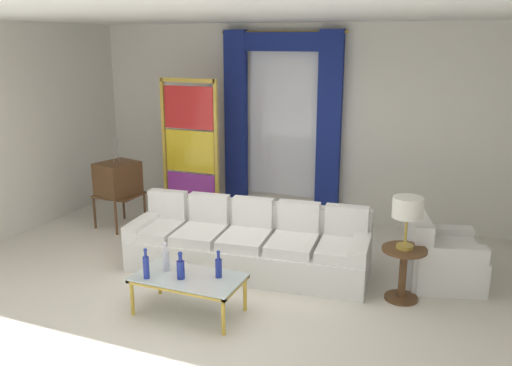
{
  "coord_description": "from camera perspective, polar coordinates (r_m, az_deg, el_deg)",
  "views": [
    {
      "loc": [
        2.43,
        -5.03,
        2.76
      ],
      "look_at": [
        -0.0,
        0.9,
        1.05
      ],
      "focal_mm": 37.96,
      "sensor_mm": 36.0,
      "label": 1
    }
  ],
  "objects": [
    {
      "name": "ceiling_slab",
      "position": [
        6.32,
        -0.35,
        17.3
      ],
      "size": [
        8.0,
        7.6,
        0.04
      ],
      "primitive_type": "cube",
      "color": "white"
    },
    {
      "name": "couch_white_long",
      "position": [
        6.7,
        -0.72,
        -6.53
      ],
      "size": [
        2.99,
        1.2,
        0.86
      ],
      "color": "white",
      "rests_on": "ground"
    },
    {
      "name": "wall_rear",
      "position": [
        8.54,
        5.54,
        6.39
      ],
      "size": [
        8.0,
        0.12,
        3.0
      ],
      "primitive_type": "cube",
      "color": "white",
      "rests_on": "ground"
    },
    {
      "name": "ground_plane",
      "position": [
        6.23,
        -3.19,
        -11.38
      ],
      "size": [
        16.0,
        16.0,
        0.0
      ],
      "primitive_type": "plane",
      "color": "silver"
    },
    {
      "name": "armchair_white",
      "position": [
        6.68,
        18.7,
        -7.62
      ],
      "size": [
        1.0,
        0.99,
        0.8
      ],
      "color": "white",
      "rests_on": "ground"
    },
    {
      "name": "bottle_ruby_flask",
      "position": [
        5.78,
        -9.48,
        -7.91
      ],
      "size": [
        0.08,
        0.08,
        0.32
      ],
      "color": "silver",
      "rests_on": "coffee_table"
    },
    {
      "name": "curtained_window",
      "position": [
        8.47,
        2.7,
        8.02
      ],
      "size": [
        2.0,
        0.17,
        2.7
      ],
      "color": "white",
      "rests_on": "ground"
    },
    {
      "name": "round_side_table",
      "position": [
        6.12,
        15.24,
        -8.74
      ],
      "size": [
        0.48,
        0.48,
        0.59
      ],
      "color": "brown",
      "rests_on": "ground"
    },
    {
      "name": "wall_left",
      "position": [
        8.39,
        -24.76,
        4.93
      ],
      "size": [
        0.12,
        7.0,
        3.0
      ],
      "primitive_type": "cube",
      "color": "white",
      "rests_on": "ground"
    },
    {
      "name": "table_lamp_brass",
      "position": [
        5.89,
        15.68,
        -2.73
      ],
      "size": [
        0.32,
        0.32,
        0.57
      ],
      "color": "#B29338",
      "rests_on": "round_side_table"
    },
    {
      "name": "peacock_figurine",
      "position": [
        8.07,
        -5.11,
        -3.48
      ],
      "size": [
        0.44,
        0.6,
        0.5
      ],
      "color": "beige",
      "rests_on": "ground"
    },
    {
      "name": "vintage_tv",
      "position": [
        8.31,
        -14.36,
        0.31
      ],
      "size": [
        0.63,
        0.69,
        1.35
      ],
      "color": "brown",
      "rests_on": "ground"
    },
    {
      "name": "bottle_blue_decanter",
      "position": [
        5.63,
        -11.5,
        -8.59
      ],
      "size": [
        0.06,
        0.06,
        0.33
      ],
      "color": "navy",
      "rests_on": "coffee_table"
    },
    {
      "name": "stained_glass_divider",
      "position": [
        8.33,
        -6.96,
        3.04
      ],
      "size": [
        0.95,
        0.05,
        2.2
      ],
      "color": "gold",
      "rests_on": "ground"
    },
    {
      "name": "bottle_amber_squat",
      "position": [
        5.56,
        -3.97,
        -8.79
      ],
      "size": [
        0.07,
        0.07,
        0.29
      ],
      "color": "navy",
      "rests_on": "coffee_table"
    },
    {
      "name": "bottle_crystal_tall",
      "position": [
        5.58,
        -7.95,
        -8.86
      ],
      "size": [
        0.08,
        0.08,
        0.29
      ],
      "color": "navy",
      "rests_on": "coffee_table"
    },
    {
      "name": "coffee_table",
      "position": [
        5.67,
        -7.13,
        -10.1
      ],
      "size": [
        1.12,
        0.6,
        0.41
      ],
      "color": "silver",
      "rests_on": "ground"
    }
  ]
}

